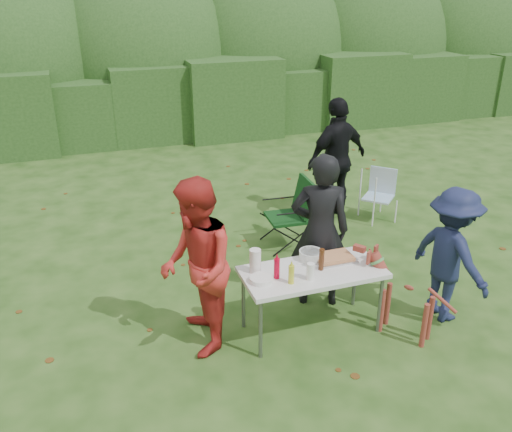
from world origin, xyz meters
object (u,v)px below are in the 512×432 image
object	(u,v)px
mustard_bottle	(291,274)
beer_bottle	(321,259)
folding_table	(313,275)
dog	(407,299)
camping_chair	(287,214)
person_cook	(320,231)
lawn_chair	(378,195)
child	(451,255)
person_black_puffy	(337,159)
ketchup_bottle	(277,268)
paper_towel_roll	(255,261)
person_red_jacket	(197,268)

from	to	relation	value
mustard_bottle	beer_bottle	world-z (taller)	beer_bottle
folding_table	mustard_bottle	size ratio (longest dim) A/B	7.50
mustard_bottle	beer_bottle	bearing A→B (deg)	20.93
dog	camping_chair	xyz separation A→B (m)	(-0.40, 2.39, 0.06)
person_cook	lawn_chair	size ratio (longest dim) A/B	2.26
person_cook	dog	world-z (taller)	person_cook
person_cook	child	bearing A→B (deg)	168.88
folding_table	dog	world-z (taller)	dog
beer_bottle	mustard_bottle	bearing A→B (deg)	-159.07
person_black_puffy	beer_bottle	world-z (taller)	person_black_puffy
beer_bottle	ketchup_bottle	bearing A→B (deg)	-178.86
person_black_puffy	child	size ratio (longest dim) A/B	1.24
camping_chair	paper_towel_roll	size ratio (longest dim) A/B	3.90
child	camping_chair	distance (m)	2.45
person_black_puffy	beer_bottle	distance (m)	3.15
person_cook	camping_chair	bearing A→B (deg)	-77.71
folding_table	person_red_jacket	bearing A→B (deg)	174.24
person_cook	person_black_puffy	world-z (taller)	person_black_puffy
dog	mustard_bottle	xyz separation A→B (m)	(-1.23, 0.26, 0.39)
folding_table	camping_chair	size ratio (longest dim) A/B	1.48
ketchup_bottle	folding_table	bearing A→B (deg)	3.17
child	camping_chair	xyz separation A→B (m)	(-1.02, 2.21, -0.27)
person_black_puffy	person_cook	bearing A→B (deg)	43.41
dog	folding_table	bearing A→B (deg)	29.77
dog	camping_chair	bearing A→B (deg)	-25.75
dog	ketchup_bottle	bearing A→B (deg)	37.90
person_red_jacket	beer_bottle	bearing A→B (deg)	89.43
lawn_chair	paper_towel_roll	distance (m)	3.61
dog	mustard_bottle	size ratio (longest dim) A/B	4.72
folding_table	dog	xyz separation A→B (m)	(0.91, -0.42, -0.24)
child	ketchup_bottle	bearing A→B (deg)	72.55
dog	beer_bottle	world-z (taller)	beer_bottle
person_red_jacket	beer_bottle	size ratio (longest dim) A/B	7.69
mustard_bottle	paper_towel_roll	xyz separation A→B (m)	(-0.27, 0.33, 0.03)
dog	person_black_puffy	bearing A→B (deg)	-48.31
mustard_bottle	ketchup_bottle	distance (m)	0.18
person_red_jacket	paper_towel_roll	size ratio (longest dim) A/B	7.10
mustard_bottle	camping_chair	bearing A→B (deg)	68.79
folding_table	person_cook	size ratio (longest dim) A/B	0.81
person_red_jacket	child	bearing A→B (deg)	87.69
person_black_puffy	lawn_chair	size ratio (longest dim) A/B	2.36
folding_table	child	world-z (taller)	child
folding_table	mustard_bottle	distance (m)	0.39
child	dog	distance (m)	0.72
person_red_jacket	mustard_bottle	bearing A→B (deg)	77.47
child	dog	xyz separation A→B (m)	(-0.62, -0.18, -0.33)
paper_towel_roll	camping_chair	bearing A→B (deg)	58.69
person_black_puffy	paper_towel_roll	distance (m)	3.39
person_red_jacket	lawn_chair	bearing A→B (deg)	128.57
camping_chair	folding_table	bearing A→B (deg)	79.04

